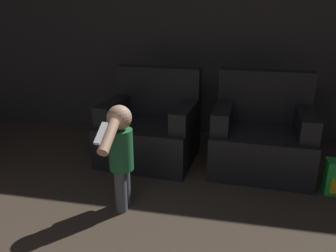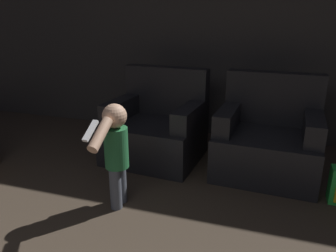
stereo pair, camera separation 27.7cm
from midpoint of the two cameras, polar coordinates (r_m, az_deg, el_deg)
name	(u,v)px [view 1 (the left image)]	position (r m, az deg, el deg)	size (l,w,h in m)	color
wall_back	(188,27)	(4.03, 1.47, 16.89)	(8.40, 0.05, 2.60)	#33302D
armchair_left	(151,129)	(3.40, -5.33, -0.50)	(0.97, 0.87, 0.91)	black
armchair_right	(261,136)	(3.26, 13.64, -1.82)	(0.95, 0.85, 0.91)	black
person_toddler	(120,150)	(2.46, -11.52, -4.19)	(0.18, 0.57, 0.83)	#474C56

